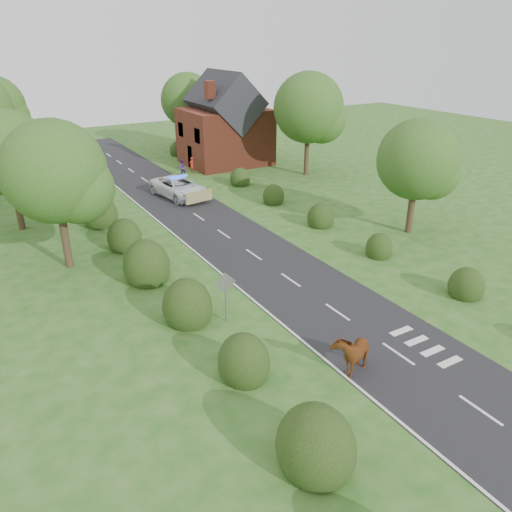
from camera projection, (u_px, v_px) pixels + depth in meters
ground at (337, 312)px, 24.06m from camera, size 120.00×120.00×0.00m
road at (205, 221)px, 35.86m from camera, size 6.00×70.00×0.02m
road_markings at (196, 234)px, 33.47m from camera, size 4.96×70.00×0.01m
hedgerow_left at (129, 244)px, 29.92m from camera, size 2.75×50.41×3.00m
hedgerow_right at (310, 213)px, 35.72m from camera, size 2.10×45.78×2.10m
tree_left_a at (60, 176)px, 26.68m from camera, size 5.74×5.60×8.38m
tree_left_b at (12, 156)px, 32.40m from camera, size 5.74×5.60×8.07m
tree_right_a at (421, 163)px, 31.98m from camera, size 5.33×5.20×7.56m
tree_right_b at (312, 111)px, 45.48m from camera, size 6.56×6.40×9.40m
tree_right_c at (191, 102)px, 55.98m from camera, size 6.15×6.00×8.58m
road_sign at (225, 290)px, 22.64m from camera, size 1.06×0.08×2.53m
house at (225, 126)px, 50.54m from camera, size 8.00×7.40×9.17m
cow at (351, 354)px, 19.67m from camera, size 2.34×1.81×1.47m
police_van at (179, 187)px, 40.85m from camera, size 3.61×6.28×1.79m
pedestrian_red at (192, 165)px, 48.02m from camera, size 0.66×0.55×1.56m
pedestrian_purple at (182, 167)px, 47.13m from camera, size 0.83×0.67×1.61m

